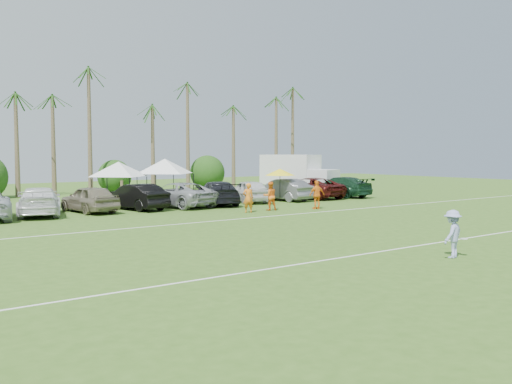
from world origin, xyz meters
TOP-DOWN VIEW (x-y plane):
  - ground at (0.00, 0.00)m, footprint 120.00×120.00m
  - field_lines at (0.00, 8.00)m, footprint 80.00×12.10m
  - palm_tree_4 at (-4.00, 38.00)m, footprint 2.40×2.40m
  - palm_tree_5 at (0.00, 38.00)m, footprint 2.40×2.40m
  - palm_tree_6 at (4.00, 38.00)m, footprint 2.40×2.40m
  - palm_tree_7 at (8.00, 38.00)m, footprint 2.40×2.40m
  - palm_tree_8 at (13.00, 38.00)m, footprint 2.40×2.40m
  - palm_tree_9 at (18.00, 38.00)m, footprint 2.40×2.40m
  - palm_tree_10 at (23.00, 38.00)m, footprint 2.40×2.40m
  - palm_tree_11 at (27.00, 38.00)m, footprint 2.40×2.40m
  - bush_tree_2 at (6.00, 39.00)m, footprint 4.00×4.00m
  - bush_tree_3 at (16.00, 39.00)m, footprint 4.00×4.00m
  - sideline_player_a at (5.14, 16.52)m, footprint 0.80×0.67m
  - sideline_player_b at (7.07, 16.76)m, footprint 1.10×0.97m
  - sideline_player_c at (10.15, 15.58)m, footprint 1.19×0.67m
  - box_truck at (18.12, 26.65)m, footprint 4.64×7.41m
  - canopy_tent_left at (0.50, 25.82)m, footprint 4.51×4.51m
  - canopy_tent_right at (4.27, 26.00)m, footprint 4.77×4.77m
  - market_umbrella at (11.66, 21.37)m, footprint 2.29×2.29m
  - frisbee_player at (1.96, -0.39)m, footprint 1.30×0.89m
  - parked_car_3 at (-5.95, 22.59)m, footprint 4.05×6.36m
  - parked_car_4 at (-2.85, 22.62)m, footprint 2.55×5.22m
  - parked_car_5 at (0.25, 22.46)m, footprint 2.69×5.44m
  - parked_car_6 at (3.34, 22.42)m, footprint 3.89×6.57m
  - parked_car_7 at (6.44, 22.16)m, footprint 4.30×6.37m
  - parked_car_8 at (9.54, 22.50)m, footprint 3.29×5.39m
  - parked_car_9 at (12.63, 22.19)m, footprint 2.16×5.31m
  - parked_car_10 at (15.73, 22.48)m, footprint 3.19×6.32m
  - parked_car_11 at (18.83, 22.13)m, footprint 2.89×6.09m

SIDE VIEW (x-z plane):
  - ground at x=0.00m, z-range 0.00..0.00m
  - field_lines at x=0.00m, z-range 0.00..0.01m
  - parked_car_3 at x=-5.95m, z-range 0.00..1.71m
  - parked_car_4 at x=-2.85m, z-range 0.00..1.71m
  - parked_car_5 at x=0.25m, z-range 0.00..1.71m
  - parked_car_6 at x=3.34m, z-range 0.00..1.71m
  - parked_car_7 at x=6.44m, z-range 0.00..1.71m
  - parked_car_8 at x=9.54m, z-range 0.00..1.71m
  - parked_car_9 at x=12.63m, z-range 0.00..1.71m
  - parked_car_10 at x=15.73m, z-range 0.00..1.71m
  - parked_car_11 at x=18.83m, z-range 0.00..1.71m
  - frisbee_player at x=1.96m, z-range 0.00..1.74m
  - sideline_player_a at x=5.14m, z-range 0.00..1.86m
  - sideline_player_b at x=7.07m, z-range 0.00..1.88m
  - sideline_player_c at x=10.15m, z-range 0.00..1.92m
  - bush_tree_2 at x=6.00m, z-range -0.20..3.80m
  - bush_tree_3 at x=16.00m, z-range -0.20..3.80m
  - box_truck at x=18.12m, z-range 0.12..3.70m
  - market_umbrella at x=11.66m, z-range 1.01..3.56m
  - canopy_tent_left at x=0.50m, z-range 1.30..4.96m
  - canopy_tent_right at x=4.27m, z-range 1.38..5.25m
  - palm_tree_4 at x=-4.00m, z-range 3.03..11.93m
  - palm_tree_8 at x=13.00m, z-range 3.03..11.93m
  - palm_tree_5 at x=0.00m, z-range 3.40..13.30m
  - palm_tree_9 at x=18.00m, z-range 3.40..13.30m
  - palm_tree_6 at x=4.00m, z-range 3.76..14.66m
  - palm_tree_10 at x=23.00m, z-range 3.76..14.66m
  - palm_tree_7 at x=8.00m, z-range 4.11..16.01m
  - palm_tree_11 at x=27.00m, z-range 4.11..16.01m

